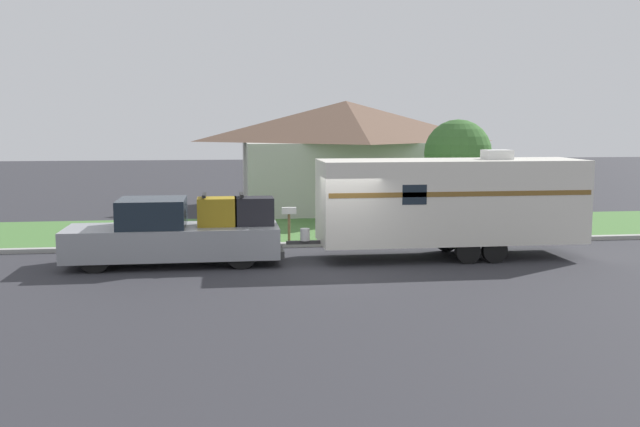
% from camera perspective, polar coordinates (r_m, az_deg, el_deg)
% --- Properties ---
extents(ground_plane, '(120.00, 120.00, 0.00)m').
position_cam_1_polar(ground_plane, '(19.81, 1.43, -4.48)').
color(ground_plane, '#2D2D33').
extents(curb_strip, '(80.00, 0.30, 0.14)m').
position_cam_1_polar(curb_strip, '(23.44, -0.03, -2.46)').
color(curb_strip, '#999993').
rests_on(curb_strip, ground_plane).
extents(lawn_strip, '(80.00, 7.00, 0.03)m').
position_cam_1_polar(lawn_strip, '(27.03, -1.06, -1.28)').
color(lawn_strip, '#477538').
rests_on(lawn_strip, ground_plane).
extents(house_across_street, '(10.28, 8.26, 5.06)m').
position_cam_1_polar(house_across_street, '(33.90, 2.07, 4.88)').
color(house_across_street, '#B2B2A8').
rests_on(house_across_street, ground_plane).
extents(pickup_truck, '(6.10, 2.07, 2.02)m').
position_cam_1_polar(pickup_truck, '(20.74, -11.46, -1.60)').
color(pickup_truck, black).
rests_on(pickup_truck, ground_plane).
extents(travel_trailer, '(8.86, 2.29, 3.23)m').
position_cam_1_polar(travel_trailer, '(21.64, 10.40, 1.01)').
color(travel_trailer, black).
rests_on(travel_trailer, ground_plane).
extents(mailbox, '(0.48, 0.20, 1.23)m').
position_cam_1_polar(mailbox, '(23.79, -2.50, -0.18)').
color(mailbox, brown).
rests_on(mailbox, ground_plane).
extents(tree_in_yard, '(2.49, 2.49, 4.16)m').
position_cam_1_polar(tree_in_yard, '(27.02, 10.96, 4.75)').
color(tree_in_yard, brown).
rests_on(tree_in_yard, ground_plane).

